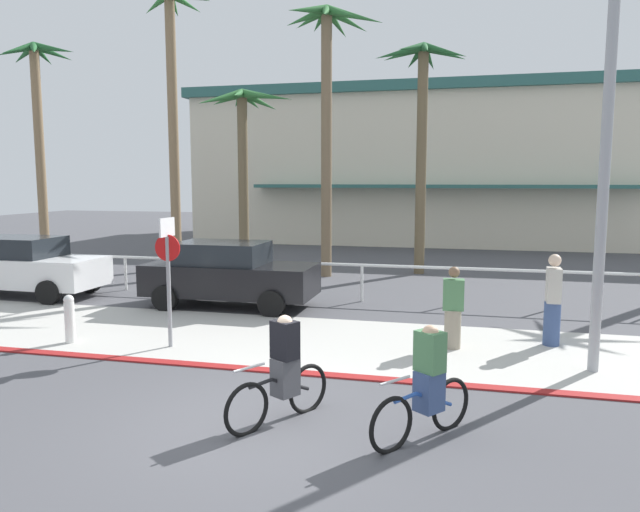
# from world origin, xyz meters

# --- Properties ---
(ground_plane) EXTENTS (80.00, 80.00, 0.00)m
(ground_plane) POSITION_xyz_m (0.00, 10.00, 0.00)
(ground_plane) COLOR #4C4C51
(sidewalk_strip) EXTENTS (44.00, 4.00, 0.02)m
(sidewalk_strip) POSITION_xyz_m (0.00, 4.20, 0.01)
(sidewalk_strip) COLOR beige
(sidewalk_strip) RESTS_ON ground
(curb_paint) EXTENTS (44.00, 0.24, 0.03)m
(curb_paint) POSITION_xyz_m (0.00, 2.20, 0.01)
(curb_paint) COLOR maroon
(curb_paint) RESTS_ON ground
(building_backdrop) EXTENTS (26.43, 12.35, 8.03)m
(building_backdrop) POSITION_xyz_m (1.45, 27.47, 4.03)
(building_backdrop) COLOR beige
(building_backdrop) RESTS_ON ground
(rail_fence) EXTENTS (24.00, 0.08, 1.04)m
(rail_fence) POSITION_xyz_m (0.00, 8.50, 0.84)
(rail_fence) COLOR white
(rail_fence) RESTS_ON ground
(stop_sign_bike_lane) EXTENTS (0.52, 0.56, 2.56)m
(stop_sign_bike_lane) POSITION_xyz_m (-2.90, 3.15, 1.68)
(stop_sign_bike_lane) COLOR gray
(stop_sign_bike_lane) RESTS_ON ground
(bollard_0) EXTENTS (0.20, 0.20, 1.00)m
(bollard_0) POSITION_xyz_m (-5.00, 2.93, 0.52)
(bollard_0) COLOR white
(bollard_0) RESTS_ON ground
(streetlight_curb) EXTENTS (0.24, 2.54, 7.50)m
(streetlight_curb) POSITION_xyz_m (4.89, 3.25, 4.28)
(streetlight_curb) COLOR #9EA0A5
(streetlight_curb) RESTS_ON ground
(palm_tree_0) EXTENTS (3.40, 2.94, 8.58)m
(palm_tree_0) POSITION_xyz_m (-13.70, 13.27, 6.24)
(palm_tree_0) COLOR #846B4C
(palm_tree_0) RESTS_ON ground
(palm_tree_1) EXTENTS (3.19, 3.02, 9.98)m
(palm_tree_1) POSITION_xyz_m (-7.73, 12.81, 7.06)
(palm_tree_1) COLOR #846B4C
(palm_tree_1) RESTS_ON ground
(palm_tree_2) EXTENTS (3.36, 3.22, 6.49)m
(palm_tree_2) POSITION_xyz_m (-5.13, 13.06, 5.08)
(palm_tree_2) COLOR brown
(palm_tree_2) RESTS_ON ground
(palm_tree_3) EXTENTS (3.27, 3.44, 8.96)m
(palm_tree_3) POSITION_xyz_m (-1.88, 12.51, 6.76)
(palm_tree_3) COLOR #756047
(palm_tree_3) RESTS_ON ground
(palm_tree_4) EXTENTS (3.18, 2.93, 7.92)m
(palm_tree_4) POSITION_xyz_m (1.13, 13.91, 6.03)
(palm_tree_4) COLOR brown
(palm_tree_4) RESTS_ON ground
(car_white_0) EXTENTS (4.40, 2.02, 1.69)m
(car_white_0) POSITION_xyz_m (-9.45, 6.99, 0.87)
(car_white_0) COLOR white
(car_white_0) RESTS_ON ground
(car_black_1) EXTENTS (4.40, 2.02, 1.69)m
(car_black_1) POSITION_xyz_m (-3.26, 7.03, 0.87)
(car_black_1) COLOR black
(car_black_1) RESTS_ON ground
(cyclist_blue_0) EXTENTS (1.17, 1.47, 1.50)m
(cyclist_blue_0) POSITION_xyz_m (2.27, 0.12, 0.69)
(cyclist_blue_0) COLOR black
(cyclist_blue_0) RESTS_ON ground
(cyclist_black_1) EXTENTS (1.00, 1.59, 1.50)m
(cyclist_black_1) POSITION_xyz_m (0.33, 0.21, 0.69)
(cyclist_black_1) COLOR black
(cyclist_black_1) RESTS_ON ground
(pedestrian_0) EXTENTS (0.32, 0.40, 1.84)m
(pedestrian_0) POSITION_xyz_m (4.41, 5.04, 0.87)
(pedestrian_0) COLOR #384C7A
(pedestrian_0) RESTS_ON ground
(pedestrian_1) EXTENTS (0.41, 0.33, 1.63)m
(pedestrian_1) POSITION_xyz_m (2.50, 4.36, 0.75)
(pedestrian_1) COLOR gray
(pedestrian_1) RESTS_ON ground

